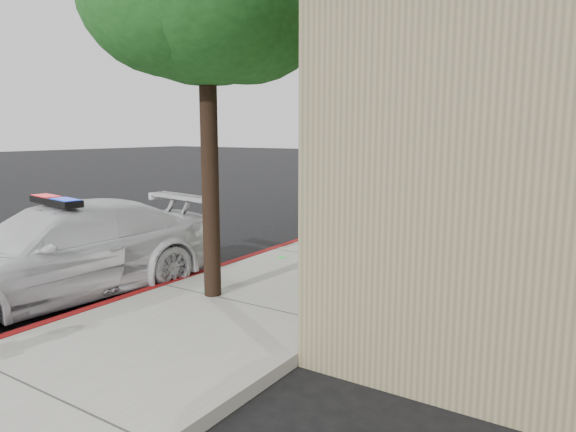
{
  "coord_description": "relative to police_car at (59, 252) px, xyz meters",
  "views": [
    {
      "loc": [
        6.01,
        -5.47,
        2.52
      ],
      "look_at": [
        0.68,
        2.65,
        0.93
      ],
      "focal_mm": 32.33,
      "sensor_mm": 36.0,
      "label": 1
    }
  ],
  "objects": [
    {
      "name": "police_car",
      "position": [
        0.0,
        0.0,
        0.0
      ],
      "size": [
        2.74,
        5.19,
        1.55
      ],
      "rotation": [
        0.0,
        0.0,
        -0.15
      ],
      "color": "white",
      "rests_on": "ground"
    },
    {
      "name": "ground",
      "position": [
        1.08,
        0.98,
        -0.72
      ],
      "size": [
        120.0,
        120.0,
        0.0
      ],
      "primitive_type": "plane",
      "color": "black",
      "rests_on": "ground"
    },
    {
      "name": "red_curb",
      "position": [
        1.14,
        3.98,
        -0.64
      ],
      "size": [
        0.14,
        60.0,
        0.16
      ],
      "primitive_type": "cube",
      "color": "maroon",
      "rests_on": "ground"
    },
    {
      "name": "street_tree_far",
      "position": [
        2.42,
        12.0,
        3.93
      ],
      "size": [
        3.34,
        3.17,
        5.99
      ],
      "rotation": [
        0.0,
        0.0,
        -0.03
      ],
      "color": "black",
      "rests_on": "sidewalk"
    },
    {
      "name": "street_tree_mid",
      "position": [
        2.28,
        7.88,
        3.45
      ],
      "size": [
        3.03,
        2.79,
        5.33
      ],
      "rotation": [
        0.0,
        0.0,
        -0.32
      ],
      "color": "black",
      "rests_on": "sidewalk"
    },
    {
      "name": "sidewalk",
      "position": [
        2.68,
        3.98,
        -0.65
      ],
      "size": [
        3.2,
        60.0,
        0.15
      ],
      "primitive_type": "cube",
      "color": "gray",
      "rests_on": "ground"
    }
  ]
}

